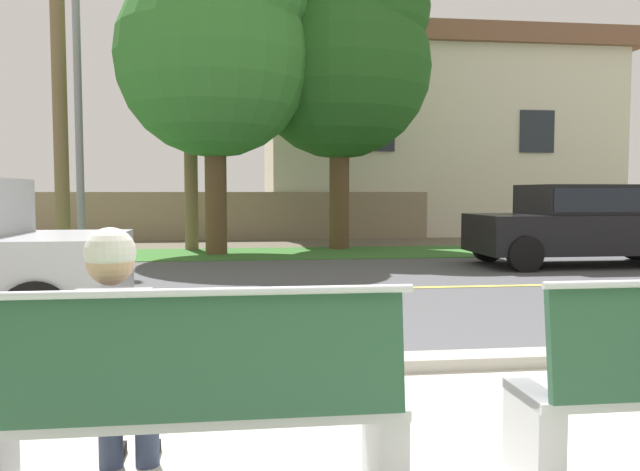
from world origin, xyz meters
name	(u,v)px	position (x,y,z in m)	size (l,w,h in m)	color
ground_plane	(303,276)	(0.00, 8.00, 0.00)	(140.00, 140.00, 0.00)	#665B4C
curb_edge	(374,364)	(0.00, 2.35, 0.06)	(44.00, 0.30, 0.11)	#ADA89E
street_asphalt	(313,290)	(0.00, 6.50, 0.00)	(52.00, 8.00, 0.01)	#515156
road_centre_line	(313,290)	(0.00, 6.50, 0.01)	(48.00, 0.14, 0.01)	#E0CC4C
far_verge_grass	(285,253)	(0.00, 11.96, 0.01)	(48.00, 2.80, 0.02)	#38702D
bench_left	(192,407)	(-1.26, 0.32, 0.46)	(1.91, 0.48, 1.01)	silver
seated_person_grey	(116,351)	(-1.61, 0.49, 0.68)	(0.52, 0.68, 1.25)	#333D56
car_black_near	(586,221)	(5.52, 8.90, 0.85)	(4.30, 1.86, 1.54)	black
streetlamp	(80,71)	(-4.36, 11.77, 3.95)	(0.24, 2.10, 6.90)	gray
shade_tree_far_left	(220,44)	(-1.41, 11.89, 4.63)	(4.32, 4.32, 7.13)	brown
shade_tree_left	(346,53)	(1.55, 12.90, 4.73)	(4.41, 4.41, 7.28)	brown
garden_wall	(210,216)	(-1.89, 16.41, 0.70)	(13.00, 0.36, 1.40)	gray
house_across_street	(427,138)	(5.60, 19.61, 3.31)	(12.14, 6.91, 6.54)	beige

